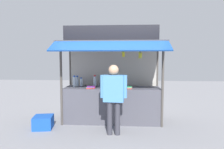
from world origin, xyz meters
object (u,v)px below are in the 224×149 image
Objects in this scene: water_bottle_mid_right at (77,81)px; magazine_stack_back_left at (128,88)px; banana_bunch_inner_left at (140,55)px; water_bottle_far_left at (81,82)px; water_bottle_far_right at (111,81)px; water_bottle_rear_center at (95,81)px; water_bottle_front_left at (74,82)px; magazine_stack_back_right at (91,87)px; banana_bunch_inner_right at (123,54)px; vendor_person at (114,93)px; plastic_crate at (43,122)px.

water_bottle_mid_right is 1.47m from magazine_stack_back_left.
water_bottle_far_left is at bearing 158.00° from banana_bunch_inner_left.
water_bottle_rear_center is at bearing -174.50° from water_bottle_far_right.
water_bottle_far_left is 0.13m from water_bottle_mid_right.
water_bottle_front_left is 0.55m from magazine_stack_back_right.
water_bottle_rear_center reaches higher than water_bottle_mid_right.
banana_bunch_inner_left is 1.16× the size of banana_bunch_inner_right.
water_bottle_far_left is 0.80× the size of banana_bunch_inner_left.
banana_bunch_inner_right is (0.80, -0.67, 0.74)m from water_bottle_rear_center.
vendor_person is at bearing -49.01° from water_bottle_far_left.
water_bottle_mid_right is 0.59m from magazine_stack_back_right.
plastic_crate is at bearing -132.68° from water_bottle_far_left.
water_bottle_front_left is 0.70× the size of plastic_crate.
water_bottle_rear_center is 0.37m from magazine_stack_back_right.
vendor_person reaches higher than plastic_crate.
magazine_stack_back_right is 1.17× the size of magazine_stack_back_left.
vendor_person is (1.14, -1.01, -0.13)m from water_bottle_front_left.
water_bottle_front_left is at bearing -165.80° from water_bottle_rear_center.
water_bottle_rear_center is at bearing 14.20° from water_bottle_front_left.
vendor_person is at bearing -112.45° from magazine_stack_back_left.
water_bottle_mid_right is at bearing -178.15° from water_bottle_far_right.
water_bottle_far_left is 0.85× the size of water_bottle_mid_right.
magazine_stack_back_right is at bearing -44.28° from water_bottle_far_left.
water_bottle_rear_center is 1.17× the size of banana_bunch_inner_right.
water_bottle_far_left reaches higher than plastic_crate.
banana_bunch_inner_right is at bearing 5.68° from plastic_crate.
vendor_person is (1.10, -1.16, -0.12)m from water_bottle_mid_right.
water_bottle_far_right is 1.18× the size of water_bottle_far_left.
water_bottle_mid_right is 0.66× the size of plastic_crate.
water_bottle_far_right is at bearing 38.01° from magazine_stack_back_right.
water_bottle_far_left is 0.47m from magazine_stack_back_right.
water_bottle_rear_center is 0.71× the size of plastic_crate.
water_bottle_mid_right reaches higher than plastic_crate.
magazine_stack_back_left is at bearing -42.00° from water_bottle_far_right.
water_bottle_front_left is 1.32m from plastic_crate.
banana_bunch_inner_left is at bearing -14.34° from magazine_stack_back_right.
magazine_stack_back_right is (-0.50, -0.39, -0.12)m from water_bottle_far_right.
water_bottle_mid_right is (-0.95, -0.03, -0.00)m from water_bottle_far_right.
water_bottle_mid_right reaches higher than water_bottle_far_left.
banana_bunch_inner_right reaches higher than magazine_stack_back_left.
magazine_stack_back_left is at bearing -1.65° from magazine_stack_back_right.
water_bottle_far_right is 0.19× the size of vendor_person.
water_bottle_far_right is at bearing 29.62° from plastic_crate.
vendor_person is at bearing -141.92° from banana_bunch_inner_left.
water_bottle_far_left is 1.45m from plastic_crate.
water_bottle_rear_center is at bearing 157.70° from magazine_stack_back_left.
water_bottle_rear_center is 1.28m from banana_bunch_inner_right.
water_bottle_rear_center is at bearing 151.01° from banana_bunch_inner_left.
water_bottle_far_right is 0.64m from magazine_stack_back_right.
vendor_person reaches higher than water_bottle_mid_right.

